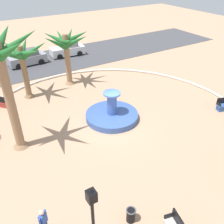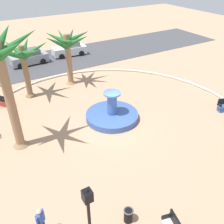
{
  "view_description": "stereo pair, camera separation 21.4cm",
  "coord_description": "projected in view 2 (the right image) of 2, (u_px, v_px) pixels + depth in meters",
  "views": [
    {
      "loc": [
        -7.55,
        -12.12,
        10.17
      ],
      "look_at": [
        0.15,
        0.25,
        1.0
      ],
      "focal_mm": 39.53,
      "sensor_mm": 36.0,
      "label": 1
    },
    {
      "loc": [
        -7.36,
        -12.24,
        10.17
      ],
      "look_at": [
        0.15,
        0.25,
        1.0
      ],
      "focal_mm": 39.53,
      "sensor_mm": 36.0,
      "label": 2
    }
  ],
  "objects": [
    {
      "name": "plaza_curb",
      "position": [
        112.0,
        125.0,
        17.45
      ],
      "size": [
        20.55,
        20.55,
        0.2
      ],
      "primitive_type": "torus",
      "color": "silver",
      "rests_on": "ground"
    },
    {
      "name": "bench_southeast",
      "position": [
        2.0,
        102.0,
        19.77
      ],
      "size": [
        1.42,
        1.54,
        1.0
      ],
      "color": "#B73D33",
      "rests_on": "ground"
    },
    {
      "name": "ground_plane",
      "position": [
        112.0,
        126.0,
        17.5
      ],
      "size": [
        80.0,
        80.0,
        0.0
      ],
      "primitive_type": "plane",
      "color": "tan"
    },
    {
      "name": "street_asphalt",
      "position": [
        46.0,
        62.0,
        28.14
      ],
      "size": [
        48.0,
        8.0,
        0.03
      ],
      "primitive_type": "cube",
      "color": "#424247",
      "rests_on": "ground"
    },
    {
      "name": "person_cyclist_helmet",
      "position": [
        41.0,
        221.0,
        10.2
      ],
      "size": [
        0.42,
        0.38,
        1.64
      ],
      "color": "#33333D",
      "rests_on": "ground"
    },
    {
      "name": "palm_tree_near_fountain",
      "position": [
        23.0,
        58.0,
        19.46
      ],
      "size": [
        4.45,
        4.37,
        4.68
      ],
      "color": "brown",
      "rests_on": "ground"
    },
    {
      "name": "trash_bin",
      "position": [
        128.0,
        215.0,
        11.03
      ],
      "size": [
        0.46,
        0.46,
        0.73
      ],
      "color": "black",
      "rests_on": "ground"
    },
    {
      "name": "lamppost",
      "position": [
        89.0,
        219.0,
        8.76
      ],
      "size": [
        0.32,
        0.32,
        3.88
      ],
      "color": "black",
      "rests_on": "ground"
    },
    {
      "name": "fountain",
      "position": [
        112.0,
        115.0,
        18.17
      ],
      "size": [
        3.86,
        3.86,
        2.17
      ],
      "color": "#38569E",
      "rests_on": "ground"
    },
    {
      "name": "palm_tree_by_curb",
      "position": [
        67.0,
        46.0,
        21.54
      ],
      "size": [
        4.24,
        4.23,
        4.88
      ],
      "color": "#8E6B4C",
      "rests_on": "ground"
    },
    {
      "name": "palm_tree_mid_plaza",
      "position": [
        2.0,
        70.0,
        12.97
      ],
      "size": [
        4.49,
        4.27,
        7.21
      ],
      "color": "#8E6B4C",
      "rests_on": "ground"
    },
    {
      "name": "parked_car_second",
      "position": [
        69.0,
        49.0,
        29.72
      ],
      "size": [
        4.11,
        2.14,
        1.67
      ],
      "color": "silver",
      "rests_on": "ground"
    },
    {
      "name": "parked_car_leftmost",
      "position": [
        29.0,
        57.0,
        27.26
      ],
      "size": [
        4.08,
        2.08,
        1.67
      ],
      "color": "gray",
      "rests_on": "ground"
    }
  ]
}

